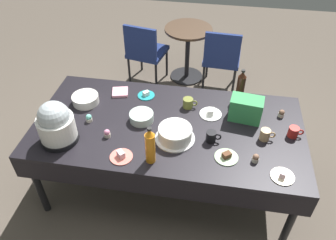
% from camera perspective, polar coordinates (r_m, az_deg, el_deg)
% --- Properties ---
extents(ground, '(9.00, 9.00, 0.00)m').
position_cam_1_polar(ground, '(3.25, -0.00, -10.71)').
color(ground, brown).
extents(potluck_table, '(2.20, 1.10, 0.75)m').
position_cam_1_polar(potluck_table, '(2.74, -0.00, -1.76)').
color(potluck_table, black).
rests_on(potluck_table, ground).
extents(frosted_layer_cake, '(0.31, 0.31, 0.11)m').
position_cam_1_polar(frosted_layer_cake, '(2.54, 1.22, -2.41)').
color(frosted_layer_cake, silver).
rests_on(frosted_layer_cake, potluck_table).
extents(slow_cooker, '(0.29, 0.29, 0.35)m').
position_cam_1_polar(slow_cooker, '(2.60, -18.82, -0.65)').
color(slow_cooker, black).
rests_on(slow_cooker, potluck_table).
extents(glass_salad_bowl, '(0.20, 0.20, 0.07)m').
position_cam_1_polar(glass_salad_bowl, '(2.73, -4.60, 0.55)').
color(glass_salad_bowl, '#B2C6BC').
rests_on(glass_salad_bowl, potluck_table).
extents(ceramic_snack_bowl, '(0.23, 0.23, 0.08)m').
position_cam_1_polar(ceramic_snack_bowl, '(2.99, -14.07, 3.51)').
color(ceramic_snack_bowl, silver).
rests_on(ceramic_snack_bowl, potluck_table).
extents(dessert_plate_white, '(0.19, 0.19, 0.06)m').
position_cam_1_polar(dessert_plate_white, '(2.81, 7.39, 1.19)').
color(dessert_plate_white, white).
rests_on(dessert_plate_white, potluck_table).
extents(dessert_plate_teal, '(0.15, 0.15, 0.05)m').
position_cam_1_polar(dessert_plate_teal, '(3.00, -3.81, 4.37)').
color(dessert_plate_teal, teal).
rests_on(dessert_plate_teal, potluck_table).
extents(dessert_plate_sage, '(0.18, 0.18, 0.05)m').
position_cam_1_polar(dessert_plate_sage, '(2.47, 10.06, -6.23)').
color(dessert_plate_sage, '#8CA87F').
rests_on(dessert_plate_sage, potluck_table).
extents(dessert_plate_cream, '(0.17, 0.17, 0.05)m').
position_cam_1_polar(dessert_plate_cream, '(2.45, 19.21, -9.06)').
color(dessert_plate_cream, beige).
rests_on(dessert_plate_cream, potluck_table).
extents(dessert_plate_coral, '(0.17, 0.17, 0.06)m').
position_cam_1_polar(dessert_plate_coral, '(2.46, -8.10, -6.15)').
color(dessert_plate_coral, '#E07266').
rests_on(dessert_plate_coral, potluck_table).
extents(cupcake_vanilla, '(0.05, 0.05, 0.07)m').
position_cam_1_polar(cupcake_vanilla, '(2.48, 14.91, -6.39)').
color(cupcake_vanilla, beige).
rests_on(cupcake_vanilla, potluck_table).
extents(cupcake_mint, '(0.05, 0.05, 0.07)m').
position_cam_1_polar(cupcake_mint, '(2.79, -13.51, 0.33)').
color(cupcake_mint, beige).
rests_on(cupcake_mint, potluck_table).
extents(cupcake_rose, '(0.05, 0.05, 0.07)m').
position_cam_1_polar(cupcake_rose, '(2.92, 19.03, 1.08)').
color(cupcake_rose, beige).
rests_on(cupcake_rose, potluck_table).
extents(cupcake_berry, '(0.05, 0.05, 0.07)m').
position_cam_1_polar(cupcake_berry, '(2.62, -10.48, -2.29)').
color(cupcake_berry, beige).
rests_on(cupcake_berry, potluck_table).
extents(soda_bottle_orange_juice, '(0.07, 0.07, 0.32)m').
position_cam_1_polar(soda_bottle_orange_juice, '(2.32, -3.11, -4.50)').
color(soda_bottle_orange_juice, orange).
rests_on(soda_bottle_orange_juice, potluck_table).
extents(soda_bottle_cola, '(0.07, 0.07, 0.30)m').
position_cam_1_polar(soda_bottle_cola, '(2.96, 12.48, 5.83)').
color(soda_bottle_cola, '#33190F').
rests_on(soda_bottle_cola, potluck_table).
extents(coffee_mug_olive, '(0.13, 0.09, 0.09)m').
position_cam_1_polar(coffee_mug_olive, '(2.85, 3.53, 2.96)').
color(coffee_mug_olive, olive).
rests_on(coffee_mug_olive, potluck_table).
extents(coffee_mug_black, '(0.12, 0.08, 0.09)m').
position_cam_1_polar(coffee_mug_black, '(2.55, 7.52, -2.86)').
color(coffee_mug_black, black).
rests_on(coffee_mug_black, potluck_table).
extents(coffee_mug_red, '(0.12, 0.08, 0.08)m').
position_cam_1_polar(coffee_mug_red, '(2.75, 20.91, -1.93)').
color(coffee_mug_red, '#B2231E').
rests_on(coffee_mug_red, potluck_table).
extents(coffee_mug_tan, '(0.12, 0.08, 0.09)m').
position_cam_1_polar(coffee_mug_tan, '(2.65, 16.49, -2.44)').
color(coffee_mug_tan, tan).
rests_on(coffee_mug_tan, potluck_table).
extents(soda_carton, '(0.28, 0.19, 0.20)m').
position_cam_1_polar(soda_carton, '(2.77, 13.31, 1.90)').
color(soda_carton, '#338C4C').
rests_on(soda_carton, potluck_table).
extents(paper_napkin_stack, '(0.17, 0.17, 0.02)m').
position_cam_1_polar(paper_napkin_stack, '(3.06, -8.27, 4.80)').
color(paper_napkin_stack, pink).
rests_on(paper_napkin_stack, potluck_table).
extents(maroon_chair_left, '(0.52, 0.52, 0.85)m').
position_cam_1_polar(maroon_chair_left, '(4.26, -3.98, 12.00)').
color(maroon_chair_left, navy).
rests_on(maroon_chair_left, ground).
extents(maroon_chair_right, '(0.46, 0.46, 0.85)m').
position_cam_1_polar(maroon_chair_right, '(4.16, 9.27, 10.81)').
color(maroon_chair_right, navy).
rests_on(maroon_chair_right, ground).
extents(round_cafe_table, '(0.60, 0.60, 0.72)m').
position_cam_1_polar(round_cafe_table, '(4.37, 3.44, 12.95)').
color(round_cafe_table, '#473323').
rests_on(round_cafe_table, ground).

